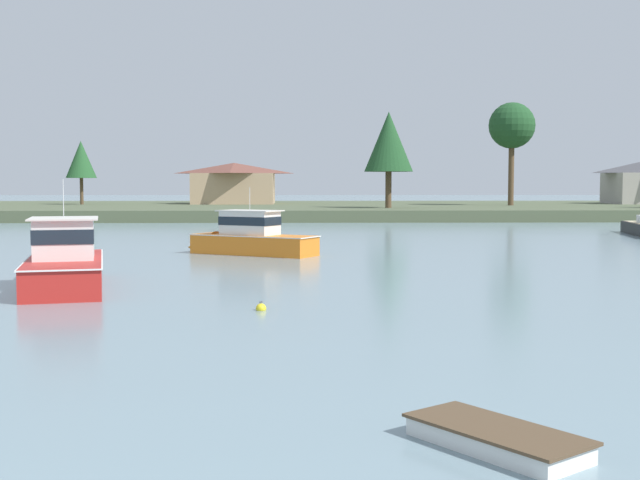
% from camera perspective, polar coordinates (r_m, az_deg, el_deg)
% --- Properties ---
extents(far_shore_bank, '(247.72, 47.15, 1.22)m').
position_cam_1_polar(far_shore_bank, '(106.37, -4.81, 2.13)').
color(far_shore_bank, '#4C563D').
rests_on(far_shore_bank, ground).
extents(cruiser_orange, '(8.21, 5.92, 4.51)m').
position_cam_1_polar(cruiser_orange, '(46.27, -5.32, -0.23)').
color(cruiser_orange, orange).
rests_on(cruiser_orange, ground).
extents(cruiser_red, '(4.72, 9.78, 5.09)m').
position_cam_1_polar(cruiser_red, '(33.37, -17.24, -2.04)').
color(cruiser_red, '#B2231E').
rests_on(cruiser_red, ground).
extents(dinghy_white, '(2.66, 2.99, 0.46)m').
position_cam_1_polar(dinghy_white, '(12.89, 12.16, -13.50)').
color(dinghy_white, white).
rests_on(dinghy_white, ground).
extents(mooring_buoy_yellow, '(0.33, 0.33, 0.38)m').
position_cam_1_polar(mooring_buoy_yellow, '(25.80, -4.12, -4.76)').
color(mooring_buoy_yellow, yellow).
rests_on(mooring_buoy_yellow, ground).
extents(shore_tree_inland_b, '(5.74, 5.74, 12.82)m').
position_cam_1_polar(shore_tree_inland_b, '(105.87, 13.19, 7.69)').
color(shore_tree_inland_b, brown).
rests_on(shore_tree_inland_b, far_shore_bank).
extents(shore_tree_center, '(5.45, 5.45, 10.73)m').
position_cam_1_polar(shore_tree_center, '(92.46, 4.79, 6.79)').
color(shore_tree_center, brown).
rests_on(shore_tree_center, far_shore_bank).
extents(shore_tree_far_right, '(3.94, 3.94, 8.28)m').
position_cam_1_polar(shore_tree_far_right, '(111.63, -16.27, 5.38)').
color(shore_tree_far_right, brown).
rests_on(shore_tree_far_right, far_shore_bank).
extents(cottage_near_water, '(11.64, 10.11, 5.53)m').
position_cam_1_polar(cottage_near_water, '(112.02, -5.99, 3.99)').
color(cottage_near_water, tan).
rests_on(cottage_near_water, far_shore_bank).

